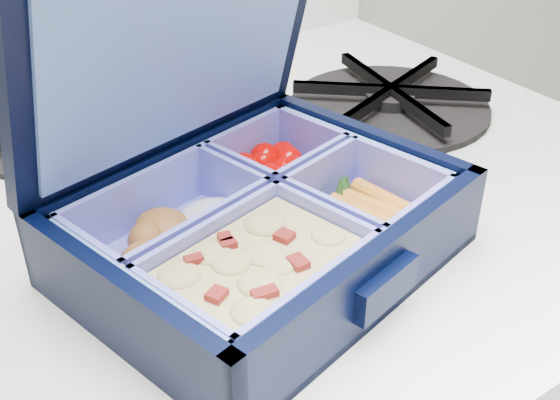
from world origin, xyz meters
TOP-DOWN VIEW (x-y plane):
  - bento_box at (0.54, 1.56)m, footprint 0.28×0.24m
  - burner_grate at (0.77, 1.69)m, footprint 0.25×0.25m
  - burner_grate_rear at (0.49, 1.81)m, footprint 0.19×0.19m
  - fork at (0.65, 1.71)m, footprint 0.12×0.15m

SIDE VIEW (x-z plane):
  - fork at x=0.65m, z-range 0.92..0.92m
  - burner_grate_rear at x=0.49m, z-range 0.92..0.94m
  - burner_grate at x=0.77m, z-range 0.92..0.95m
  - bento_box at x=0.54m, z-range 0.92..0.98m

